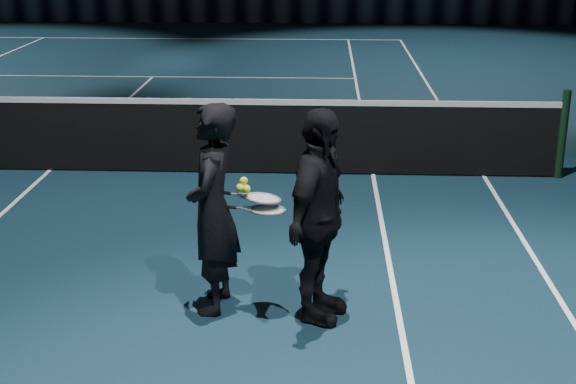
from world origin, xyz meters
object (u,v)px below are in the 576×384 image
Objects in this scene: racket_lower at (268,210)px; racket_upper at (263,198)px; player_a at (213,209)px; player_b at (318,217)px; tennis_balls at (243,186)px.

racket_lower is 0.10m from racket_upper.
player_a is 2.52× the size of racket_lower.
racket_upper is (-0.44, 0.11, 0.11)m from player_b.
racket_upper is at bearing 95.06° from player_b.
player_b reaches higher than racket_upper.
player_b is 0.46m from racket_upper.
player_b is 2.52× the size of racket_lower.
racket_lower is at bearing -42.66° from racket_upper.
player_a reaches higher than tennis_balls.
tennis_balls is (-0.15, -0.01, 0.10)m from racket_upper.
racket_lower is at bearing 100.14° from player_b.
tennis_balls reaches higher than racket_lower.
player_a is at bearing -180.00° from racket_lower.
player_b is at bearing -9.81° from tennis_balls.
player_b is at bearing -9.08° from racket_upper.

